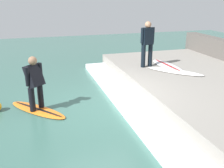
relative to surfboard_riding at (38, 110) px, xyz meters
The scene contains 8 objects.
ground_plane 1.76m from the surfboard_riding, 11.28° to the right, with size 28.00×28.00×0.00m, color #386056.
concrete_ledge 5.23m from the surfboard_riding, ahead, with size 4.40×9.18×0.52m, color gray.
wave_foam_crest 2.62m from the surfboard_riding, ahead, with size 0.84×8.72×0.19m, color white.
surfboard_riding is the anchor object (origin of this frame).
surfer_riding 0.86m from the surfboard_riding, 165.96° to the right, with size 0.58×0.58×1.50m.
surfer_waiting_near 4.63m from the surfboard_riding, 23.05° to the left, with size 0.56×0.31×1.67m.
surfboard_waiting_near 5.08m from the surfboard_riding, 17.50° to the left, with size 0.66×2.01×0.07m.
surfboard_spare 4.80m from the surfboard_riding, ahead, with size 1.73×1.87×0.06m.
Camera 1 is at (-1.66, -6.67, 3.09)m, focal length 42.00 mm.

